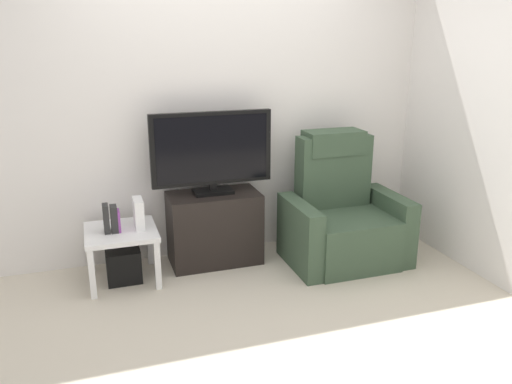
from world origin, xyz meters
The scene contains 12 objects.
ground_plane centered at (0.00, 0.00, 0.00)m, with size 6.40×6.40×0.00m, color beige.
wall_back centered at (0.00, 1.13, 1.30)m, with size 6.40×0.06×2.60m, color silver.
wall_side centered at (1.88, 0.00, 1.30)m, with size 0.06×4.48×2.60m, color silver.
tv_stand centered at (-0.11, 0.86, 0.30)m, with size 0.75×0.42×0.61m.
television centered at (-0.11, 0.88, 0.96)m, with size 1.00×0.20×0.67m.
recliner_armchair centered at (0.94, 0.59, 0.37)m, with size 0.98×0.78×1.08m.
side_table centered at (-0.88, 0.74, 0.36)m, with size 0.54×0.54×0.42m.
subwoofer_box centered at (-0.88, 0.74, 0.13)m, with size 0.26×0.26×0.26m, color black.
book_leftmost centered at (-0.98, 0.72, 0.53)m, with size 0.04×0.11×0.22m, color #262626.
book_middle centered at (-0.92, 0.72, 0.52)m, with size 0.05×0.11×0.20m, color #262626.
book_rightmost centered at (-0.89, 0.72, 0.51)m, with size 0.03×0.11×0.17m, color purple.
game_console centered at (-0.73, 0.75, 0.54)m, with size 0.07×0.20×0.23m, color white.
Camera 1 is at (-1.06, -3.11, 1.87)m, focal length 36.22 mm.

